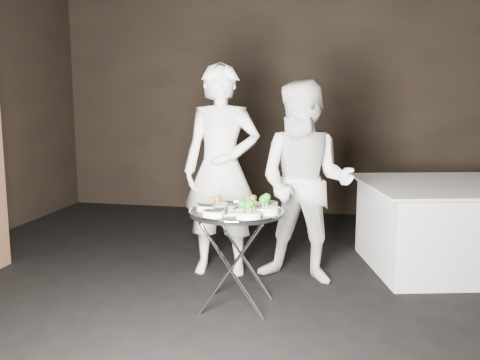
% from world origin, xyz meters
% --- Properties ---
extents(floor, '(6.00, 7.00, 0.05)m').
position_xyz_m(floor, '(0.00, 0.00, -0.03)').
color(floor, black).
rests_on(floor, ground).
extents(wall_back, '(6.00, 0.05, 3.00)m').
position_xyz_m(wall_back, '(0.00, 3.52, 1.50)').
color(wall_back, black).
rests_on(wall_back, floor).
extents(tray_stand, '(0.50, 0.42, 0.73)m').
position_xyz_m(tray_stand, '(0.14, 0.11, 0.41)').
color(tray_stand, silver).
rests_on(tray_stand, floor).
extents(serving_tray, '(0.70, 0.70, 0.04)m').
position_xyz_m(serving_tray, '(0.14, 0.11, 0.73)').
color(serving_tray, black).
rests_on(serving_tray, tray_stand).
extents(potato_plate_a, '(0.18, 0.18, 0.06)m').
position_xyz_m(potato_plate_a, '(-0.05, 0.27, 0.77)').
color(potato_plate_a, beige).
rests_on(potato_plate_a, serving_tray).
extents(potato_plate_b, '(0.18, 0.18, 0.07)m').
position_xyz_m(potato_plate_b, '(0.20, 0.33, 0.77)').
color(potato_plate_b, beige).
rests_on(potato_plate_b, serving_tray).
extents(greens_bowl, '(0.13, 0.13, 0.07)m').
position_xyz_m(greens_bowl, '(0.36, 0.25, 0.78)').
color(greens_bowl, white).
rests_on(greens_bowl, serving_tray).
extents(asparagus_plate_a, '(0.21, 0.13, 0.04)m').
position_xyz_m(asparagus_plate_a, '(0.14, 0.13, 0.76)').
color(asparagus_plate_a, white).
rests_on(asparagus_plate_a, serving_tray).
extents(asparagus_plate_b, '(0.21, 0.14, 0.04)m').
position_xyz_m(asparagus_plate_b, '(0.10, -0.03, 0.76)').
color(asparagus_plate_b, white).
rests_on(asparagus_plate_b, serving_tray).
extents(spinach_bowl_a, '(0.17, 0.14, 0.06)m').
position_xyz_m(spinach_bowl_a, '(-0.08, 0.06, 0.77)').
color(spinach_bowl_a, white).
rests_on(spinach_bowl_a, serving_tray).
extents(spinach_bowl_b, '(0.18, 0.14, 0.06)m').
position_xyz_m(spinach_bowl_b, '(0.02, -0.11, 0.77)').
color(spinach_bowl_b, white).
rests_on(spinach_bowl_b, serving_tray).
extents(broccoli_bowl_a, '(0.23, 0.18, 0.08)m').
position_xyz_m(broccoli_bowl_a, '(0.36, 0.05, 0.78)').
color(broccoli_bowl_a, white).
rests_on(broccoli_bowl_a, serving_tray).
extents(broccoli_bowl_b, '(0.21, 0.18, 0.07)m').
position_xyz_m(broccoli_bowl_b, '(0.27, -0.11, 0.78)').
color(broccoli_bowl_b, white).
rests_on(broccoli_bowl_b, serving_tray).
extents(serving_utensils, '(0.57, 0.43, 0.01)m').
position_xyz_m(serving_utensils, '(0.15, 0.18, 0.79)').
color(serving_utensils, silver).
rests_on(serving_utensils, serving_tray).
extents(waiter_left, '(0.71, 0.49, 1.86)m').
position_xyz_m(waiter_left, '(-0.16, 0.89, 0.93)').
color(waiter_left, white).
rests_on(waiter_left, floor).
extents(waiter_right, '(0.92, 0.76, 1.71)m').
position_xyz_m(waiter_right, '(0.58, 0.80, 0.85)').
color(waiter_right, white).
rests_on(waiter_right, floor).
extents(dining_table, '(1.39, 1.39, 0.79)m').
position_xyz_m(dining_table, '(1.78, 1.38, 0.40)').
color(dining_table, silver).
rests_on(dining_table, floor).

